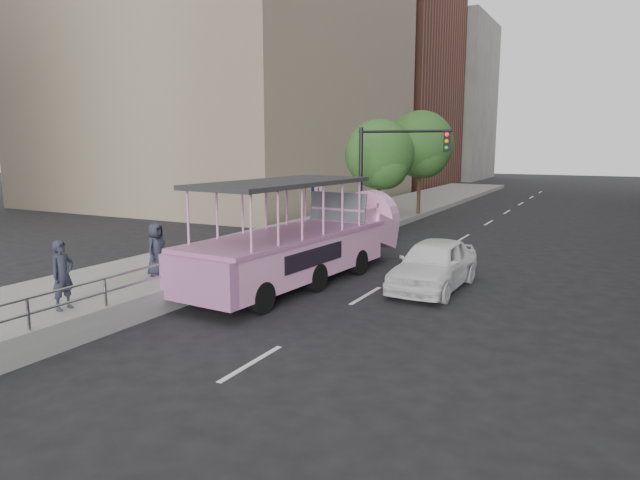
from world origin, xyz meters
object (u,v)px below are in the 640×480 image
pedestrian_far (156,249)px  parking_sign (318,210)px  street_tree_far (421,147)px  street_tree_near (381,157)px  duck_boat (307,243)px  pedestrian_near (63,275)px  car (434,264)px  traffic_signal (386,166)px

pedestrian_far → parking_sign: 6.87m
street_tree_far → street_tree_near: bearing=-91.9°
duck_boat → pedestrian_near: size_ratio=5.76×
pedestrian_near → street_tree_near: bearing=-8.0°
duck_boat → parking_sign: (-1.47, 3.55, 0.65)m
car → pedestrian_far: 8.76m
parking_sign → street_tree_far: street_tree_far is taller
traffic_signal → street_tree_near: bearing=115.0°
pedestrian_far → street_tree_near: size_ratio=0.30×
pedestrian_near → pedestrian_far: (-0.60, 3.95, -0.04)m
street_tree_far → pedestrian_far: bearing=-96.8°
duck_boat → parking_sign: bearing=112.5°
car → parking_sign: parking_sign is taller
pedestrian_near → street_tree_far: (1.75, 23.72, 3.11)m
pedestrian_near → pedestrian_far: size_ratio=1.05×
duck_boat → car: size_ratio=2.23×
traffic_signal → street_tree_far: 9.57m
car → parking_sign: (-5.53, 2.78, 1.11)m
parking_sign → pedestrian_far: bearing=-111.0°
car → street_tree_far: size_ratio=0.71×
pedestrian_far → street_tree_far: 20.16m
pedestrian_near → street_tree_far: 23.99m
pedestrian_near → traffic_signal: size_ratio=0.34×
traffic_signal → duck_boat: bearing=-88.6°
pedestrian_far → parking_sign: bearing=-30.6°
car → pedestrian_far: size_ratio=2.71×
traffic_signal → street_tree_far: bearing=98.4°
duck_boat → street_tree_far: size_ratio=1.59×
pedestrian_far → pedestrian_near: bearing=179.2°
parking_sign → pedestrian_near: bearing=-100.2°
duck_boat → street_tree_near: 11.38m
duck_boat → traffic_signal: size_ratio=1.98×
pedestrian_far → traffic_signal: (3.75, 10.35, 2.35)m
duck_boat → car: bearing=10.7°
parking_sign → street_tree_near: 7.65m
duck_boat → pedestrian_far: bearing=-144.2°
car → pedestrian_far: (-7.99, -3.59, 0.37)m
car → street_tree_near: (-5.84, 10.18, 3.04)m
duck_boat → traffic_signal: 7.85m
car → pedestrian_near: (-7.38, -7.54, 0.41)m
car → street_tree_near: 12.12m
car → pedestrian_far: pedestrian_far is taller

